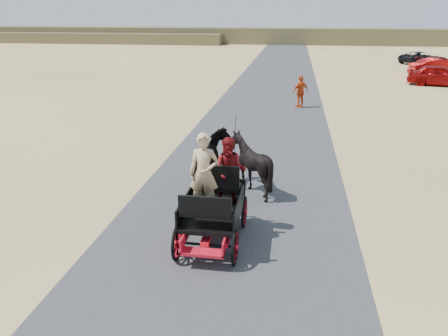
# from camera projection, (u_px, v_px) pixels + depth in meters

# --- Properties ---
(ground) EXTENTS (140.00, 140.00, 0.00)m
(ground) POSITION_uv_depth(u_px,v_px,m) (238.00, 205.00, 11.88)
(ground) COLOR tan
(road) EXTENTS (6.00, 140.00, 0.01)m
(road) POSITION_uv_depth(u_px,v_px,m) (238.00, 205.00, 11.88)
(road) COLOR #38383A
(road) RESTS_ON ground
(ridge_far) EXTENTS (140.00, 6.00, 2.40)m
(ridge_far) POSITION_uv_depth(u_px,v_px,m) (288.00, 36.00, 69.06)
(ridge_far) COLOR brown
(ridge_far) RESTS_ON ground
(ridge_near) EXTENTS (40.00, 4.00, 1.60)m
(ridge_near) POSITION_uv_depth(u_px,v_px,m) (98.00, 38.00, 69.90)
(ridge_near) COLOR brown
(ridge_near) RESTS_ON ground
(carriage) EXTENTS (1.30, 2.40, 0.72)m
(carriage) POSITION_uv_depth(u_px,v_px,m) (213.00, 226.00, 9.95)
(carriage) COLOR black
(carriage) RESTS_ON ground
(horse_left) EXTENTS (0.91, 2.01, 1.70)m
(horse_left) POSITION_uv_depth(u_px,v_px,m) (213.00, 162.00, 12.65)
(horse_left) COLOR black
(horse_left) RESTS_ON ground
(horse_right) EXTENTS (1.37, 1.54, 1.70)m
(horse_right) POSITION_uv_depth(u_px,v_px,m) (251.00, 164.00, 12.49)
(horse_right) COLOR black
(horse_right) RESTS_ON ground
(driver_man) EXTENTS (0.66, 0.43, 1.80)m
(driver_man) POSITION_uv_depth(u_px,v_px,m) (204.00, 173.00, 9.60)
(driver_man) COLOR tan
(driver_man) RESTS_ON carriage
(passenger_woman) EXTENTS (0.77, 0.60, 1.58)m
(passenger_woman) POSITION_uv_depth(u_px,v_px,m) (230.00, 171.00, 10.07)
(passenger_woman) COLOR #660C0F
(passenger_woman) RESTS_ON carriage
(pedestrian) EXTENTS (1.05, 0.96, 1.73)m
(pedestrian) POSITION_uv_depth(u_px,v_px,m) (301.00, 92.00, 23.59)
(pedestrian) COLOR #C34116
(pedestrian) RESTS_ON ground
(car_a) EXTENTS (4.50, 2.71, 1.43)m
(car_a) POSITION_uv_depth(u_px,v_px,m) (440.00, 75.00, 30.49)
(car_a) COLOR maroon
(car_a) RESTS_ON ground
(car_b) EXTENTS (4.68, 2.02, 1.50)m
(car_b) POSITION_uv_depth(u_px,v_px,m) (440.00, 69.00, 33.78)
(car_b) COLOR maroon
(car_b) RESTS_ON ground
(car_c) EXTENTS (4.30, 2.58, 1.17)m
(car_c) POSITION_uv_depth(u_px,v_px,m) (440.00, 63.00, 38.61)
(car_c) COLOR maroon
(car_c) RESTS_ON ground
(car_d) EXTENTS (4.64, 3.84, 1.18)m
(car_d) POSITION_uv_depth(u_px,v_px,m) (420.00, 58.00, 43.15)
(car_d) COLOR black
(car_d) RESTS_ON ground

